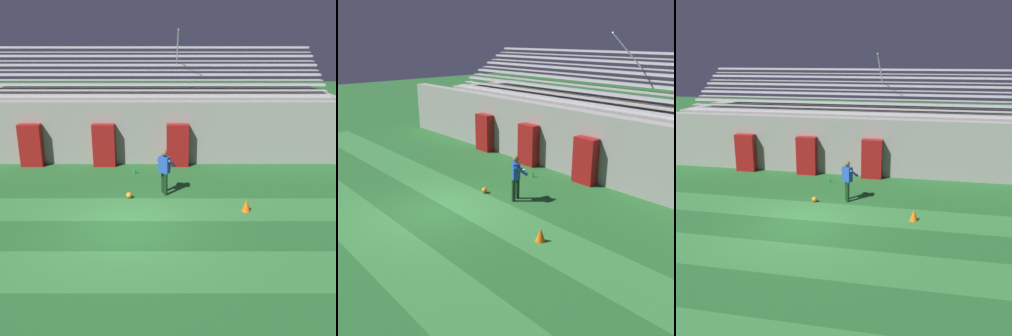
{
  "view_description": "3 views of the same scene",
  "coord_description": "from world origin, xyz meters",
  "views": [
    {
      "loc": [
        1.2,
        -10.77,
        5.54
      ],
      "look_at": [
        1.24,
        2.95,
        0.9
      ],
      "focal_mm": 42.0,
      "sensor_mm": 36.0,
      "label": 1
    },
    {
      "loc": [
        10.74,
        -6.33,
        5.65
      ],
      "look_at": [
        -0.06,
        3.21,
        0.82
      ],
      "focal_mm": 42.0,
      "sensor_mm": 36.0,
      "label": 2
    },
    {
      "loc": [
        3.96,
        -12.1,
        5.66
      ],
      "look_at": [
        0.91,
        2.8,
        1.33
      ],
      "focal_mm": 42.0,
      "sensor_mm": 36.0,
      "label": 3
    }
  ],
  "objects": [
    {
      "name": "water_bottle",
      "position": [
        -0.23,
        4.87,
        0.12
      ],
      "size": [
        0.07,
        0.07,
        0.24
      ],
      "primitive_type": "cylinder",
      "color": "green",
      "rests_on": "ground"
    },
    {
      "name": "ground_plane",
      "position": [
        0.0,
        0.0,
        0.0
      ],
      "size": [
        80.0,
        80.0,
        0.0
      ],
      "primitive_type": "plane",
      "color": "#236028"
    },
    {
      "name": "padding_pillar_far_left",
      "position": [
        -4.85,
        5.95,
        0.94
      ],
      "size": [
        0.97,
        0.44,
        1.89
      ],
      "primitive_type": "cube",
      "color": "maroon",
      "rests_on": "ground"
    },
    {
      "name": "soccer_ball",
      "position": [
        -0.2,
        2.24,
        0.11
      ],
      "size": [
        0.22,
        0.22,
        0.22
      ],
      "primitive_type": "sphere",
      "color": "orange",
      "rests_on": "ground"
    },
    {
      "name": "bleacher_stand",
      "position": [
        0.0,
        9.19,
        1.51
      ],
      "size": [
        18.0,
        4.75,
        5.83
      ],
      "color": "#999691",
      "rests_on": "ground"
    },
    {
      "name": "goalkeeper",
      "position": [
        1.07,
        2.69,
        0.95
      ],
      "size": [
        0.73,
        0.71,
        1.67
      ],
      "color": "#143319",
      "rests_on": "ground"
    },
    {
      "name": "back_wall",
      "position": [
        0.0,
        6.5,
        1.4
      ],
      "size": [
        24.0,
        0.6,
        2.8
      ],
      "primitive_type": "cube",
      "color": "#999691",
      "rests_on": "ground"
    },
    {
      "name": "turf_stripe_mid",
      "position": [
        0.0,
        -2.35,
        0.0
      ],
      "size": [
        28.0,
        1.83,
        0.01
      ],
      "primitive_type": "cube",
      "color": "#337A38",
      "rests_on": "ground"
    },
    {
      "name": "padding_pillar_gate_left",
      "position": [
        -1.62,
        5.95,
        0.94
      ],
      "size": [
        0.97,
        0.44,
        1.89
      ],
      "primitive_type": "cube",
      "color": "maroon",
      "rests_on": "ground"
    },
    {
      "name": "padding_pillar_gate_right",
      "position": [
        1.62,
        5.95,
        0.94
      ],
      "size": [
        0.97,
        0.44,
        1.89
      ],
      "primitive_type": "cube",
      "color": "maroon",
      "rests_on": "ground"
    },
    {
      "name": "turf_stripe_far",
      "position": [
        0.0,
        1.3,
        0.0
      ],
      "size": [
        28.0,
        1.83,
        0.01
      ],
      "primitive_type": "cube",
      "color": "#337A38",
      "rests_on": "ground"
    },
    {
      "name": "traffic_cone",
      "position": [
        3.79,
        1.14,
        0.21
      ],
      "size": [
        0.3,
        0.3,
        0.42
      ],
      "primitive_type": "cone",
      "color": "orange",
      "rests_on": "ground"
    }
  ]
}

